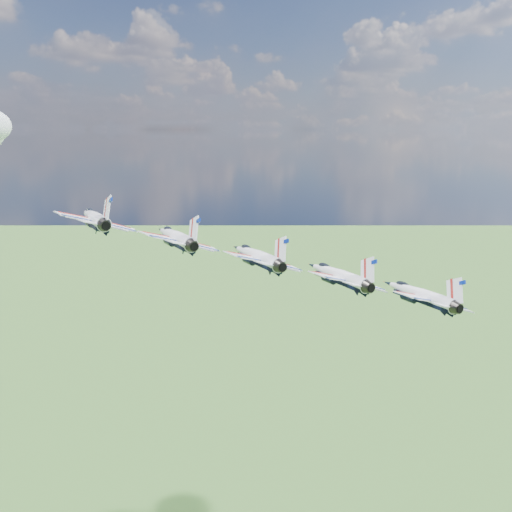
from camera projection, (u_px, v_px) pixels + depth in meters
jet_0 at (94, 218)px, 84.48m from camera, size 14.28×18.01×7.92m
jet_1 at (175, 237)px, 84.41m from camera, size 14.28×18.01×7.92m
jet_2 at (256, 256)px, 84.34m from camera, size 14.28×18.01×7.92m
jet_3 at (337, 275)px, 84.27m from camera, size 14.28×18.01×7.92m
jet_4 at (419, 294)px, 84.20m from camera, size 14.28×18.01×7.92m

